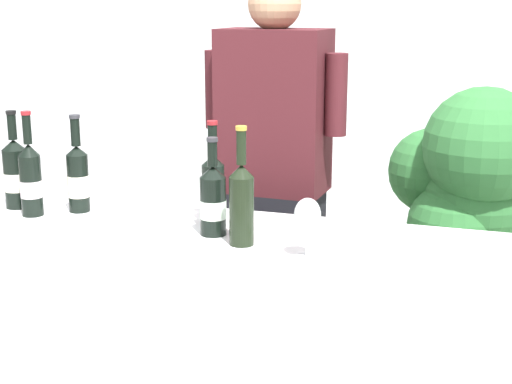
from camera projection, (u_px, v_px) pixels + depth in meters
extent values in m
cube|color=silver|center=(370.00, 38.00, 4.59)|extent=(8.00, 0.10, 2.80)
cube|color=white|center=(223.00, 374.00, 2.42)|extent=(2.06, 0.63, 0.92)
cylinder|color=black|center=(213.00, 206.00, 2.31)|extent=(0.08, 0.08, 0.18)
cone|color=black|center=(213.00, 172.00, 2.29)|extent=(0.08, 0.08, 0.03)
cylinder|color=black|center=(212.00, 154.00, 2.27)|extent=(0.03, 0.03, 0.08)
cylinder|color=#333338|center=(212.00, 139.00, 2.26)|extent=(0.03, 0.03, 0.01)
cylinder|color=silver|center=(213.00, 209.00, 2.31)|extent=(0.08, 0.08, 0.06)
cylinder|color=black|center=(213.00, 194.00, 2.43)|extent=(0.07, 0.07, 0.19)
cone|color=black|center=(213.00, 160.00, 2.40)|extent=(0.07, 0.07, 0.03)
cylinder|color=black|center=(212.00, 140.00, 2.39)|extent=(0.03, 0.03, 0.10)
cylinder|color=maroon|center=(212.00, 123.00, 2.37)|extent=(0.03, 0.03, 0.01)
cylinder|color=black|center=(242.00, 211.00, 2.21)|extent=(0.07, 0.07, 0.20)
cone|color=black|center=(241.00, 171.00, 2.18)|extent=(0.07, 0.07, 0.04)
cylinder|color=black|center=(241.00, 147.00, 2.17)|extent=(0.03, 0.03, 0.10)
cylinder|color=#B79333|center=(241.00, 128.00, 2.15)|extent=(0.03, 0.03, 0.01)
cylinder|color=black|center=(31.00, 186.00, 2.52)|extent=(0.07, 0.07, 0.20)
cone|color=black|center=(28.00, 150.00, 2.49)|extent=(0.07, 0.07, 0.04)
cylinder|color=black|center=(27.00, 129.00, 2.47)|extent=(0.03, 0.03, 0.10)
cylinder|color=maroon|center=(26.00, 113.00, 2.46)|extent=(0.03, 0.03, 0.01)
cylinder|color=silver|center=(31.00, 189.00, 2.52)|extent=(0.07, 0.07, 0.06)
cylinder|color=black|center=(78.00, 183.00, 2.57)|extent=(0.07, 0.07, 0.20)
cone|color=black|center=(76.00, 150.00, 2.54)|extent=(0.07, 0.07, 0.03)
cylinder|color=black|center=(75.00, 132.00, 2.53)|extent=(0.03, 0.03, 0.09)
cylinder|color=#333338|center=(74.00, 116.00, 2.51)|extent=(0.04, 0.04, 0.01)
cylinder|color=white|center=(78.00, 186.00, 2.57)|extent=(0.07, 0.07, 0.07)
cylinder|color=black|center=(16.00, 179.00, 2.62)|extent=(0.08, 0.08, 0.20)
cone|color=black|center=(13.00, 145.00, 2.59)|extent=(0.08, 0.08, 0.03)
cylinder|color=black|center=(12.00, 127.00, 2.57)|extent=(0.03, 0.03, 0.09)
cylinder|color=black|center=(11.00, 112.00, 2.56)|extent=(0.03, 0.03, 0.01)
cylinder|color=silver|center=(16.00, 181.00, 2.62)|extent=(0.08, 0.08, 0.06)
cylinder|color=silver|center=(307.00, 257.00, 2.12)|extent=(0.07, 0.07, 0.00)
cylinder|color=silver|center=(307.00, 243.00, 2.11)|extent=(0.01, 0.01, 0.08)
ellipsoid|color=silver|center=(307.00, 215.00, 2.09)|extent=(0.08, 0.08, 0.10)
ellipsoid|color=maroon|center=(307.00, 221.00, 2.10)|extent=(0.06, 0.06, 0.03)
cube|color=black|center=(273.00, 302.00, 3.01)|extent=(0.37, 0.26, 0.92)
cube|color=#47191E|center=(274.00, 112.00, 2.82)|extent=(0.41, 0.26, 0.60)
sphere|color=tan|center=(275.00, 4.00, 2.73)|extent=(0.19, 0.19, 0.19)
cylinder|color=#47191E|center=(336.00, 95.00, 2.72)|extent=(0.08, 0.08, 0.30)
cylinder|color=#47191E|center=(216.00, 89.00, 2.89)|extent=(0.08, 0.08, 0.30)
cylinder|color=brown|center=(446.00, 361.00, 3.18)|extent=(0.29, 0.29, 0.30)
sphere|color=#2D6B33|center=(483.00, 184.00, 3.00)|extent=(0.43, 0.43, 0.43)
sphere|color=#2D6B33|center=(478.00, 203.00, 2.92)|extent=(0.37, 0.37, 0.37)
sphere|color=#2D6B33|center=(472.00, 199.00, 2.93)|extent=(0.38, 0.38, 0.38)
sphere|color=#2D6B33|center=(431.00, 171.00, 3.06)|extent=(0.35, 0.35, 0.35)
sphere|color=#2D6B33|center=(455.00, 226.00, 2.93)|extent=(0.37, 0.37, 0.37)
sphere|color=#2D6B33|center=(483.00, 147.00, 2.83)|extent=(0.45, 0.45, 0.45)
sphere|color=#2D6B33|center=(456.00, 173.00, 2.96)|extent=(0.29, 0.29, 0.29)
cylinder|color=#4C3823|center=(453.00, 260.00, 3.07)|extent=(0.05, 0.05, 0.60)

